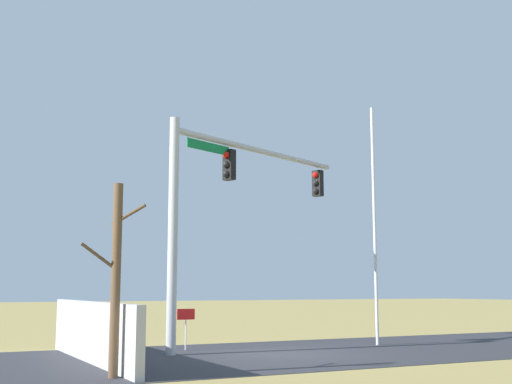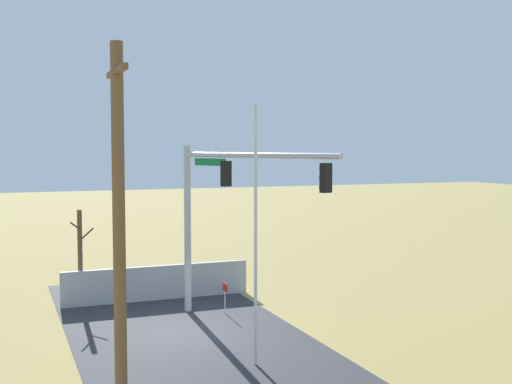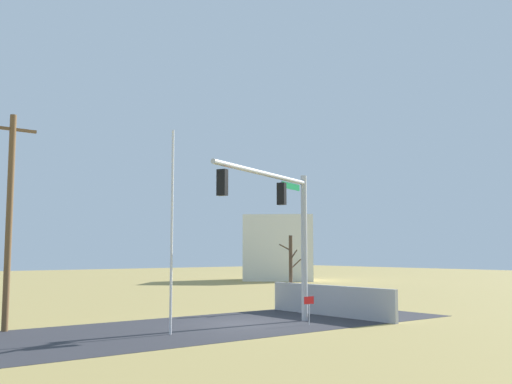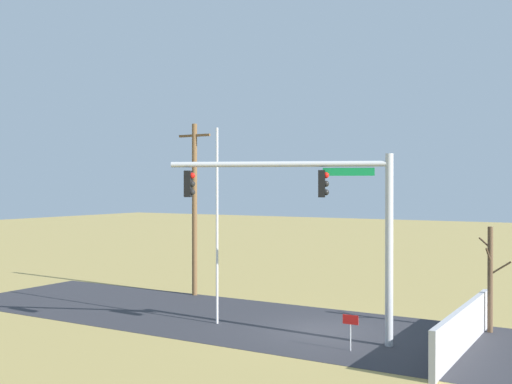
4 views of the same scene
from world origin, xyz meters
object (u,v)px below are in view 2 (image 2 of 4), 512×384
at_px(signal_mast, 223,198).
at_px(flagpole, 256,236).
at_px(utility_pole, 119,249).
at_px(open_sign, 225,291).
at_px(bare_tree, 80,256).

distance_m(signal_mast, flagpole, 5.26).
height_order(flagpole, utility_pole, utility_pole).
bearing_deg(utility_pole, open_sign, -28.88).
height_order(signal_mast, bare_tree, signal_mast).
relative_size(flagpole, utility_pole, 0.91).
distance_m(flagpole, bare_tree, 10.77).
xyz_separation_m(signal_mast, utility_pole, (-9.87, 5.58, -0.19)).
bearing_deg(signal_mast, bare_tree, 45.71).
bearing_deg(open_sign, signal_mast, 157.36).
xyz_separation_m(utility_pole, open_sign, (10.92, -6.02, -3.64)).
xyz_separation_m(flagpole, bare_tree, (9.80, 4.05, -1.89)).
xyz_separation_m(bare_tree, open_sign, (-3.59, -5.19, -1.17)).
distance_m(bare_tree, open_sign, 6.42).
distance_m(flagpole, open_sign, 7.02).
height_order(utility_pole, open_sign, utility_pole).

